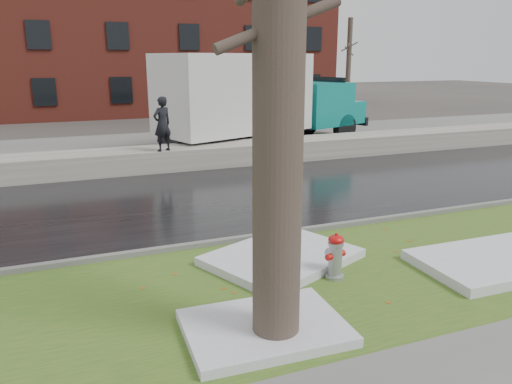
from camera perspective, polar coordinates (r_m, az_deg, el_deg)
name	(u,v)px	position (r m, az deg, el deg)	size (l,w,h in m)	color
ground	(292,255)	(9.92, 4.16, -7.18)	(120.00, 120.00, 0.00)	#47423D
verge	(323,279)	(8.90, 7.70, -9.86)	(60.00, 4.50, 0.04)	#2E521B
road	(222,197)	(13.88, -3.91, -0.55)	(60.00, 7.00, 0.03)	black
parking_lot	(161,147)	(21.94, -10.77, 5.05)	(60.00, 9.00, 0.03)	slate
curb	(272,235)	(10.74, 1.84, -4.96)	(60.00, 0.15, 0.14)	slate
snowbank	(185,157)	(17.74, -8.11, 3.99)	(60.00, 1.60, 0.75)	#A4A096
brick_building	(139,40)	(38.74, -13.23, 16.59)	(26.00, 12.00, 10.00)	maroon
bg_tree_center	(17,65)	(34.30, -25.63, 12.99)	(1.40, 1.62, 6.50)	brown
bg_tree_right	(349,63)	(37.96, 10.54, 14.25)	(1.40, 1.62, 6.50)	brown
fire_hydrant	(335,254)	(8.76, 9.04, -7.05)	(0.41, 0.37, 0.83)	#919398
tree	(279,32)	(6.10, 2.66, 17.83)	(1.65, 1.97, 7.96)	brown
box_truck	(258,99)	(21.07, 0.17, 10.54)	(11.69, 5.84, 3.92)	black
worker	(162,124)	(16.78, -10.67, 7.64)	(0.65, 0.43, 1.79)	black
snow_patch_near	(282,257)	(9.49, 2.96, -7.43)	(2.60, 2.00, 0.16)	silver
snow_patch_far	(265,328)	(7.22, 0.99, -15.24)	(2.20, 1.60, 0.14)	silver
snow_patch_side	(494,261)	(10.26, 25.58, -7.15)	(2.80, 1.80, 0.18)	silver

